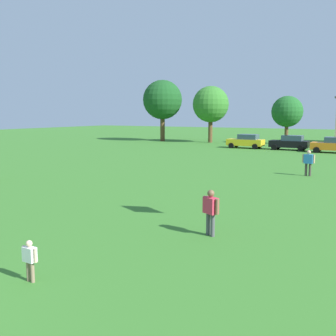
{
  "coord_description": "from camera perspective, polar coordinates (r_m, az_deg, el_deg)",
  "views": [
    {
      "loc": [
        9.41,
        -2.43,
        4.13
      ],
      "look_at": [
        3.06,
        8.87,
        2.35
      ],
      "focal_mm": 42.36,
      "sensor_mm": 36.0,
      "label": 1
    }
  ],
  "objects": [
    {
      "name": "tree_far_right",
      "position": [
        56.07,
        16.78,
        7.77
      ],
      "size": [
        4.17,
        4.17,
        6.5
      ],
      "color": "brown",
      "rests_on": "ground"
    },
    {
      "name": "parked_car_black_1",
      "position": [
        47.36,
        17.15,
        3.52
      ],
      "size": [
        4.3,
        2.02,
        1.68
      ],
      "rotation": [
        0.0,
        0.0,
        3.14
      ],
      "color": "black",
      "rests_on": "ground"
    },
    {
      "name": "adult_bystander",
      "position": [
        13.55,
        6.16,
        -5.83
      ],
      "size": [
        0.69,
        0.49,
        1.59
      ],
      "rotation": [
        0.0,
        0.0,
        2.68
      ],
      "color": "#4C4C51",
      "rests_on": "ground"
    },
    {
      "name": "tree_far_left",
      "position": [
        60.21,
        -0.8,
        9.77
      ],
      "size": [
        5.86,
        5.86,
        9.13
      ],
      "color": "brown",
      "rests_on": "ground"
    },
    {
      "name": "tree_center",
      "position": [
        57.55,
        6.17,
        9.08
      ],
      "size": [
        5.16,
        5.16,
        8.04
      ],
      "color": "brown",
      "rests_on": "ground"
    },
    {
      "name": "parked_car_yellow_0",
      "position": [
        48.61,
        11.17,
        3.82
      ],
      "size": [
        4.3,
        2.02,
        1.68
      ],
      "rotation": [
        0.0,
        0.0,
        3.14
      ],
      "color": "yellow",
      "rests_on": "ground"
    },
    {
      "name": "ground_plane",
      "position": [
        34.02,
        13.07,
        0.65
      ],
      "size": [
        160.0,
        160.0,
        0.0
      ],
      "primitive_type": "plane",
      "color": "#387528"
    },
    {
      "name": "parked_car_orange_2",
      "position": [
        45.46,
        22.71,
        3.09
      ],
      "size": [
        4.3,
        2.02,
        1.68
      ],
      "rotation": [
        0.0,
        0.0,
        3.14
      ],
      "color": "orange",
      "rests_on": "ground"
    },
    {
      "name": "child_kite_flyer",
      "position": [
        10.55,
        -19.28,
        -12.02
      ],
      "size": [
        0.5,
        0.21,
        1.06
      ],
      "rotation": [
        0.0,
        0.0,
        -0.05
      ],
      "color": "#8C7259",
      "rests_on": "ground"
    },
    {
      "name": "bystander_midfield",
      "position": [
        27.94,
        19.55,
        0.99
      ],
      "size": [
        0.82,
        0.36,
        1.73
      ],
      "rotation": [
        0.0,
        0.0,
        3.07
      ],
      "color": "#3F3833",
      "rests_on": "ground"
    }
  ]
}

